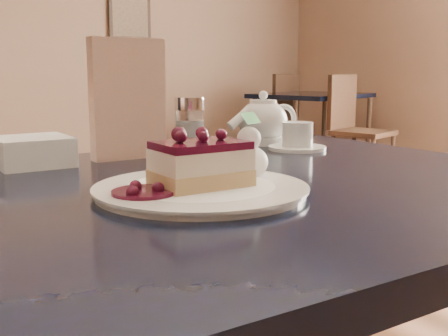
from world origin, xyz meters
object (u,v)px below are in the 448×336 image
dessert_plate (201,190)px  bg_table_far_right (310,166)px  cheesecake_slice (201,164)px  main_table (183,241)px  tea_set (269,125)px

dessert_plate → bg_table_far_right: bearing=49.8°
bg_table_far_right → dessert_plate: bearing=-149.7°
cheesecake_slice → bg_table_far_right: cheesecake_slice is taller
main_table → tea_set: 0.56m
main_table → bg_table_far_right: 4.84m
tea_set → cheesecake_slice: bearing=-134.1°
main_table → dessert_plate: bearing=-90.0°
tea_set → bg_table_far_right: size_ratio=0.13×
cheesecake_slice → dessert_plate: bearing=139.6°
bg_table_far_right → tea_set: bearing=-149.2°
cheesecake_slice → bg_table_far_right: size_ratio=0.07×
dessert_plate → bg_table_far_right: 4.89m
cheesecake_slice → main_table: bearing=90.0°
dessert_plate → cheesecake_slice: 0.04m
main_table → dessert_plate: size_ratio=4.48×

